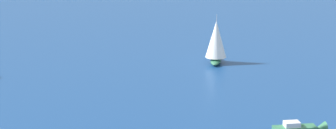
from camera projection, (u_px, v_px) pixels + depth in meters
sailboat_inshore at (216, 42)px, 186.32m from camera, size 10.13×9.76×14.18m
motorboat_offshore at (302, 129)px, 132.17m from camera, size 7.64×11.12×3.21m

